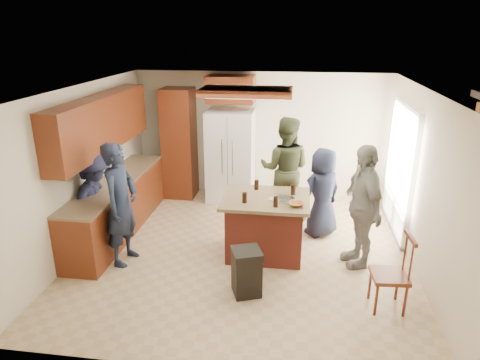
# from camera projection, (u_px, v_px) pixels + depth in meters

# --- Properties ---
(person_front_left) EXTENTS (0.56, 0.72, 1.82)m
(person_front_left) POSITION_uv_depth(u_px,v_px,m) (121.00, 204.00, 6.11)
(person_front_left) COLOR #192032
(person_front_left) RESTS_ON ground
(person_behind_left) EXTENTS (0.96, 0.64, 1.87)m
(person_behind_left) POSITION_uv_depth(u_px,v_px,m) (285.00, 169.00, 7.55)
(person_behind_left) COLOR #323921
(person_behind_left) RESTS_ON ground
(person_behind_right) EXTENTS (0.86, 0.83, 1.49)m
(person_behind_right) POSITION_uv_depth(u_px,v_px,m) (322.00, 193.00, 6.99)
(person_behind_right) COLOR #191E32
(person_behind_right) RESTS_ON ground
(person_side_right) EXTENTS (0.80, 1.17, 1.81)m
(person_side_right) POSITION_uv_depth(u_px,v_px,m) (362.00, 206.00, 6.05)
(person_side_right) COLOR gray
(person_side_right) RESTS_ON ground
(person_counter) EXTENTS (0.59, 1.05, 1.55)m
(person_counter) POSITION_uv_depth(u_px,v_px,m) (96.00, 202.00, 6.54)
(person_counter) COLOR #1A1D35
(person_counter) RESTS_ON ground
(left_cabinetry) EXTENTS (0.64, 3.00, 2.30)m
(left_cabinetry) POSITION_uv_depth(u_px,v_px,m) (112.00, 178.00, 7.02)
(left_cabinetry) COLOR maroon
(left_cabinetry) RESTS_ON ground
(back_wall_units) EXTENTS (1.80, 0.60, 2.45)m
(back_wall_units) POSITION_uv_depth(u_px,v_px,m) (192.00, 130.00, 8.43)
(back_wall_units) COLOR maroon
(back_wall_units) RESTS_ON ground
(refrigerator) EXTENTS (0.90, 0.76, 1.80)m
(refrigerator) POSITION_uv_depth(u_px,v_px,m) (231.00, 156.00, 8.42)
(refrigerator) COLOR white
(refrigerator) RESTS_ON ground
(kitchen_island) EXTENTS (1.28, 1.03, 0.93)m
(kitchen_island) POSITION_uv_depth(u_px,v_px,m) (265.00, 226.00, 6.45)
(kitchen_island) COLOR #993627
(kitchen_island) RESTS_ON ground
(island_items) EXTENTS (0.89, 0.72, 0.15)m
(island_items) POSITION_uv_depth(u_px,v_px,m) (281.00, 198.00, 6.16)
(island_items) COLOR silver
(island_items) RESTS_ON kitchen_island
(trash_bin) EXTENTS (0.46, 0.46, 0.63)m
(trash_bin) POSITION_uv_depth(u_px,v_px,m) (247.00, 272.00, 5.52)
(trash_bin) COLOR black
(trash_bin) RESTS_ON ground
(spindle_chair) EXTENTS (0.45, 0.45, 0.99)m
(spindle_chair) POSITION_uv_depth(u_px,v_px,m) (391.00, 276.00, 5.19)
(spindle_chair) COLOR maroon
(spindle_chair) RESTS_ON ground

